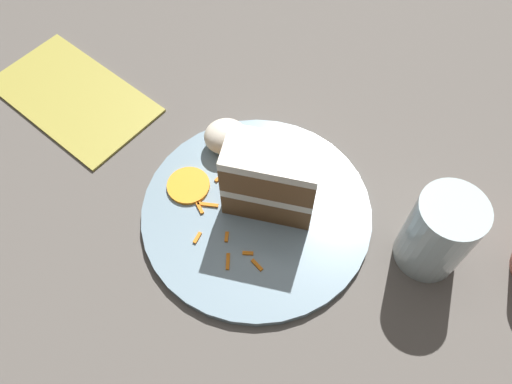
{
  "coord_description": "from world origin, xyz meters",
  "views": [
    {
      "loc": [
        -0.07,
        -0.28,
        0.56
      ],
      "look_at": [
        -0.02,
        0.0,
        0.07
      ],
      "focal_mm": 35.0,
      "sensor_mm": 36.0,
      "label": 1
    }
  ],
  "objects": [
    {
      "name": "drinking_glass",
      "position": [
        0.16,
        -0.09,
        0.07
      ],
      "size": [
        0.07,
        0.07,
        0.11
      ],
      "color": "silver",
      "rests_on": "dining_table"
    },
    {
      "name": "orange_garnish",
      "position": [
        -0.09,
        0.05,
        0.04
      ],
      "size": [
        0.05,
        0.05,
        0.0
      ],
      "primitive_type": "cylinder",
      "color": "orange",
      "rests_on": "plate"
    },
    {
      "name": "cream_dollop",
      "position": [
        -0.04,
        0.1,
        0.05
      ],
      "size": [
        0.05,
        0.05,
        0.04
      ],
      "primitive_type": "ellipsoid",
      "color": "silver",
      "rests_on": "plate"
    },
    {
      "name": "ground_plane",
      "position": [
        0.0,
        0.0,
        0.0
      ],
      "size": [
        6.0,
        6.0,
        0.0
      ],
      "primitive_type": "plane",
      "color": "#4C4742",
      "rests_on": "ground"
    },
    {
      "name": "carrot_shreds_scatter",
      "position": [
        -0.06,
        -0.0,
        0.04
      ],
      "size": [
        0.09,
        0.15,
        0.0
      ],
      "color": "orange",
      "rests_on": "plate"
    },
    {
      "name": "menu_card",
      "position": [
        -0.23,
        0.23,
        0.03
      ],
      "size": [
        0.25,
        0.26,
        0.0
      ],
      "primitive_type": "cube",
      "rotation": [
        0.0,
        0.0,
        3.83
      ],
      "color": "#9E933D",
      "rests_on": "dining_table"
    },
    {
      "name": "plate",
      "position": [
        -0.02,
        0.0,
        0.03
      ],
      "size": [
        0.28,
        0.28,
        0.01
      ],
      "primitive_type": "cylinder",
      "color": "gray",
      "rests_on": "dining_table"
    },
    {
      "name": "cake_slice",
      "position": [
        0.0,
        0.01,
        0.09
      ],
      "size": [
        0.12,
        0.09,
        0.1
      ],
      "rotation": [
        0.0,
        0.0,
        1.15
      ],
      "color": "brown",
      "rests_on": "plate"
    },
    {
      "name": "dining_table",
      "position": [
        0.0,
        0.0,
        0.01
      ],
      "size": [
        1.1,
        1.06,
        0.02
      ],
      "primitive_type": "cube",
      "color": "#56514C",
      "rests_on": "ground"
    }
  ]
}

